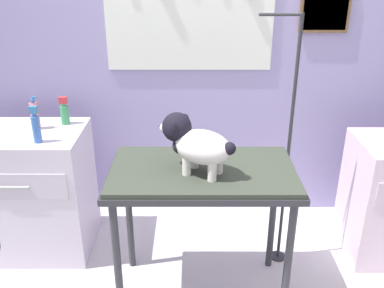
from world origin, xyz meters
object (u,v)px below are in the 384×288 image
(grooming_table, at_px, (203,183))
(counter_left, at_px, (32,191))
(spray_bottle_tall, at_px, (66,113))
(grooming_arm, at_px, (287,158))
(dog, at_px, (196,143))

(grooming_table, distance_m, counter_left, 1.32)
(grooming_table, distance_m, spray_bottle_tall, 1.14)
(counter_left, bearing_deg, spray_bottle_tall, 30.41)
(grooming_table, bearing_deg, spray_bottle_tall, 146.24)
(grooming_table, relative_size, counter_left, 1.18)
(spray_bottle_tall, bearing_deg, counter_left, -149.59)
(grooming_arm, distance_m, spray_bottle_tall, 1.52)
(counter_left, bearing_deg, grooming_arm, -4.96)
(counter_left, height_order, spray_bottle_tall, spray_bottle_tall)
(dog, bearing_deg, grooming_table, 44.60)
(grooming_arm, relative_size, dog, 3.86)
(spray_bottle_tall, bearing_deg, dog, -36.83)
(grooming_table, xyz_separation_m, dog, (-0.04, -0.04, 0.27))
(grooming_table, height_order, grooming_arm, grooming_arm)
(grooming_arm, relative_size, counter_left, 1.86)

